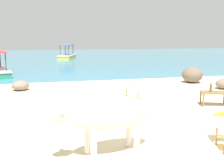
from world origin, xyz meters
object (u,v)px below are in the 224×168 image
deck_chair_near (131,89)px  boat_yellow (67,55)px  bottle (211,88)px  cow (109,115)px  low_bench_table (214,94)px

deck_chair_near → boat_yellow: 18.89m
bottle → deck_chair_near: bottle is taller
cow → boat_yellow: boat_yellow is taller
cow → deck_chair_near: cow is taller
low_bench_table → deck_chair_near: (-2.20, 1.05, 0.04)m
cow → deck_chair_near: size_ratio=2.01×
cow → deck_chair_near: bearing=-124.2°
bottle → deck_chair_near: size_ratio=0.32×
bottle → deck_chair_near: (-2.10, 1.01, -0.14)m
deck_chair_near → bottle: bearing=127.4°
cow → boat_yellow: bearing=-103.9°
low_bench_table → bottle: 0.21m
low_bench_table → boat_yellow: size_ratio=0.22×
bottle → cow: bearing=-144.7°
bottle → deck_chair_near: 2.34m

